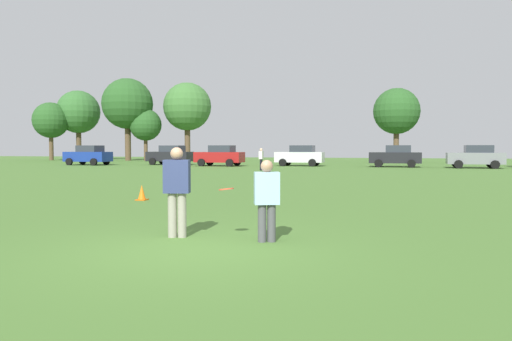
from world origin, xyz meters
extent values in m
plane|color=#47702D|center=(0.00, 0.00, 0.00)|extent=(140.97, 140.97, 0.00)
cylinder|color=gray|center=(-0.72, 0.94, 0.41)|extent=(0.16, 0.16, 0.82)
cylinder|color=gray|center=(-0.55, 0.98, 0.41)|extent=(0.16, 0.16, 0.82)
cube|color=navy|center=(-0.63, 0.96, 1.12)|extent=(0.51, 0.36, 0.61)
sphere|color=tan|center=(-0.63, 0.96, 1.54)|extent=(0.23, 0.23, 0.23)
cylinder|color=#4C4C51|center=(1.14, 0.95, 0.33)|extent=(0.15, 0.15, 0.66)
cylinder|color=#4C4C51|center=(0.99, 0.89, 0.33)|extent=(0.15, 0.15, 0.66)
cube|color=#9EC6E5|center=(1.06, 0.92, 0.94)|extent=(0.49, 0.38, 0.56)
sphere|color=tan|center=(1.06, 0.92, 1.33)|extent=(0.22, 0.22, 0.22)
cylinder|color=#E54C33|center=(0.31, 0.96, 0.91)|extent=(0.27, 0.27, 0.07)
cube|color=#D8590C|center=(-4.21, 6.60, 0.01)|extent=(0.32, 0.32, 0.03)
cone|color=orange|center=(-4.21, 6.60, 0.26)|extent=(0.24, 0.24, 0.45)
cube|color=navy|center=(-23.21, 33.19, 0.78)|extent=(4.28, 1.99, 0.90)
cube|color=#2D333D|center=(-22.96, 33.18, 1.50)|extent=(2.07, 1.73, 0.64)
cylinder|color=black|center=(-24.56, 32.25, 0.33)|extent=(0.67, 0.25, 0.66)
cylinder|color=black|center=(-24.47, 34.25, 0.33)|extent=(0.67, 0.25, 0.66)
cylinder|color=black|center=(-21.96, 32.13, 0.33)|extent=(0.67, 0.25, 0.66)
cylinder|color=black|center=(-21.86, 34.13, 0.33)|extent=(0.67, 0.25, 0.66)
cube|color=black|center=(-16.08, 35.66, 0.78)|extent=(4.28, 1.99, 0.90)
cube|color=#2D333D|center=(-15.83, 35.65, 1.50)|extent=(2.07, 1.73, 0.64)
cylinder|color=black|center=(-17.43, 34.72, 0.33)|extent=(0.67, 0.25, 0.66)
cylinder|color=black|center=(-17.34, 36.72, 0.33)|extent=(0.67, 0.25, 0.66)
cylinder|color=black|center=(-14.83, 34.60, 0.33)|extent=(0.67, 0.25, 0.66)
cylinder|color=black|center=(-14.74, 36.60, 0.33)|extent=(0.67, 0.25, 0.66)
cube|color=maroon|center=(-10.56, 33.78, 0.78)|extent=(4.28, 1.99, 0.90)
cube|color=#2D333D|center=(-10.31, 33.77, 1.50)|extent=(2.07, 1.73, 0.64)
cylinder|color=black|center=(-11.91, 32.84, 0.33)|extent=(0.67, 0.25, 0.66)
cylinder|color=black|center=(-11.82, 34.84, 0.33)|extent=(0.67, 0.25, 0.66)
cylinder|color=black|center=(-9.31, 32.72, 0.33)|extent=(0.67, 0.25, 0.66)
cylinder|color=black|center=(-9.21, 34.72, 0.33)|extent=(0.67, 0.25, 0.66)
cube|color=silver|center=(-3.72, 35.62, 0.78)|extent=(4.28, 1.99, 0.90)
cube|color=#2D333D|center=(-3.47, 35.61, 1.50)|extent=(2.07, 1.73, 0.64)
cylinder|color=black|center=(-5.07, 34.68, 0.33)|extent=(0.67, 0.25, 0.66)
cylinder|color=black|center=(-4.98, 36.68, 0.33)|extent=(0.67, 0.25, 0.66)
cylinder|color=black|center=(-2.47, 34.56, 0.33)|extent=(0.67, 0.25, 0.66)
cylinder|color=black|center=(-2.37, 36.56, 0.33)|extent=(0.67, 0.25, 0.66)
cube|color=black|center=(4.39, 35.27, 0.78)|extent=(4.28, 1.99, 0.90)
cube|color=#2D333D|center=(4.64, 35.26, 1.50)|extent=(2.07, 1.73, 0.64)
cylinder|color=black|center=(3.05, 34.33, 0.33)|extent=(0.67, 0.25, 0.66)
cylinder|color=black|center=(3.14, 36.33, 0.33)|extent=(0.67, 0.25, 0.66)
cylinder|color=black|center=(5.65, 34.21, 0.33)|extent=(0.67, 0.25, 0.66)
cylinder|color=black|center=(5.74, 36.21, 0.33)|extent=(0.67, 0.25, 0.66)
cube|color=slate|center=(10.45, 34.40, 0.78)|extent=(4.28, 1.99, 0.90)
cube|color=#2D333D|center=(10.70, 34.39, 1.50)|extent=(2.07, 1.73, 0.64)
cylinder|color=black|center=(9.10, 33.46, 0.33)|extent=(0.67, 0.25, 0.66)
cylinder|color=black|center=(9.19, 35.46, 0.33)|extent=(0.67, 0.25, 0.66)
cylinder|color=black|center=(11.70, 33.35, 0.33)|extent=(0.67, 0.25, 0.66)
cylinder|color=black|center=(11.79, 35.34, 0.33)|extent=(0.67, 0.25, 0.66)
cylinder|color=black|center=(-5.12, 26.63, 0.40)|extent=(0.15, 0.15, 0.81)
cylinder|color=black|center=(-5.12, 26.80, 0.40)|extent=(0.15, 0.15, 0.81)
cube|color=silver|center=(-5.12, 26.71, 1.10)|extent=(0.26, 0.44, 0.57)
sphere|color=#D8AD8C|center=(-5.12, 26.71, 1.49)|extent=(0.22, 0.22, 0.22)
cylinder|color=brown|center=(-37.42, 47.14, 1.58)|extent=(0.53, 0.53, 3.17)
sphere|color=#285623|center=(-37.42, 47.14, 5.09)|extent=(4.53, 4.53, 4.53)
cylinder|color=brown|center=(-35.15, 49.70, 1.95)|extent=(0.65, 0.65, 3.91)
sphere|color=#33662D|center=(-35.15, 49.70, 6.28)|extent=(5.58, 5.58, 5.58)
cylinder|color=brown|center=(-27.11, 47.98, 2.19)|extent=(0.73, 0.73, 4.37)
sphere|color=#285623|center=(-27.11, 47.98, 7.03)|extent=(6.25, 6.25, 6.25)
cylinder|color=brown|center=(-24.84, 48.25, 1.38)|extent=(0.46, 0.46, 2.75)
sphere|color=#285623|center=(-24.84, 48.25, 4.42)|extent=(3.93, 3.93, 3.93)
cylinder|color=brown|center=(-20.24, 50.50, 2.10)|extent=(0.70, 0.70, 4.20)
sphere|color=#3D7033|center=(-20.24, 50.50, 6.74)|extent=(5.99, 5.99, 5.99)
cylinder|color=brown|center=(4.88, 46.87, 1.71)|extent=(0.57, 0.57, 3.41)
sphere|color=#285623|center=(4.88, 46.87, 5.48)|extent=(4.87, 4.87, 4.87)
camera|label=1|loc=(2.92, -7.41, 1.66)|focal=34.48mm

